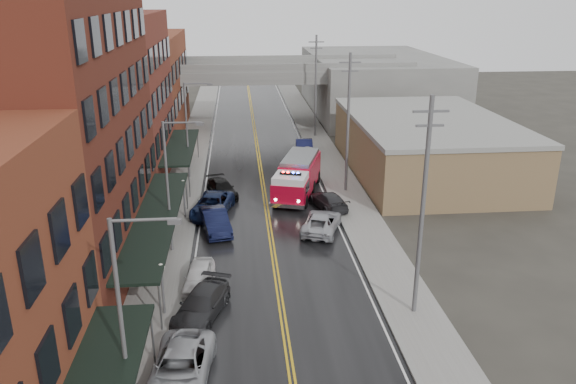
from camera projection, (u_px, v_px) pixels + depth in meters
road at (267, 215)px, 44.26m from camera, size 11.00×160.00×0.02m
sidewalk_left at (174, 218)px, 43.62m from camera, size 3.00×160.00×0.15m
sidewalk_right at (358, 211)px, 44.87m from camera, size 3.00×160.00×0.15m
curb_left at (195, 217)px, 43.76m from camera, size 0.30×160.00×0.15m
curb_right at (338, 212)px, 44.73m from camera, size 0.30×160.00×0.15m
brick_building_b at (50, 127)px, 33.54m from camera, size 9.00×20.00×18.00m
brick_building_c at (112, 100)px, 50.45m from camera, size 9.00×15.00×15.00m
brick_building_far at (143, 86)px, 67.37m from camera, size 9.00×20.00×12.00m
tan_building at (427, 147)px, 54.17m from camera, size 14.00×22.00×5.00m
right_far_block at (375, 84)px, 81.97m from camera, size 18.00×30.00×8.00m
awning_1 at (157, 217)px, 36.06m from camera, size 2.60×18.00×3.09m
awning_2 at (181, 147)px, 52.47m from camera, size 2.60×13.00×3.09m
globe_lamp_1 at (162, 278)px, 29.81m from camera, size 0.44×0.44×3.12m
globe_lamp_2 at (184, 190)px, 42.94m from camera, size 0.44×0.44×3.12m
street_lamp_0 at (127, 311)px, 21.33m from camera, size 2.64×0.22×9.00m
street_lamp_1 at (171, 179)px, 36.34m from camera, size 2.64×0.22×9.00m
street_lamp_2 at (189, 124)px, 51.34m from camera, size 2.64×0.22×9.00m
utility_pole_0 at (423, 206)px, 28.69m from camera, size 1.80×0.24×12.00m
utility_pole_1 at (348, 121)px, 47.45m from camera, size 1.80×0.24×12.00m
utility_pole_2 at (316, 85)px, 66.21m from camera, size 1.80×0.24×12.00m
overpass at (253, 79)px, 72.26m from camera, size 40.00×10.00×7.50m
fire_truck at (297, 176)px, 48.21m from camera, size 5.37×9.11×3.17m
parked_car_left_2 at (180, 369)px, 25.01m from camera, size 3.14×5.86×1.57m
parked_car_left_3 at (201, 305)px, 30.24m from camera, size 3.55×5.41×1.46m
parked_car_left_4 at (199, 276)px, 33.31m from camera, size 1.97×4.23×1.40m
parked_car_left_5 at (215, 221)px, 41.02m from camera, size 2.73×5.25×1.65m
parked_car_left_6 at (212, 205)px, 44.21m from camera, size 3.77×6.08×1.57m
parked_car_left_7 at (222, 189)px, 48.23m from camera, size 3.16×5.00×1.35m
parked_car_right_0 at (321, 222)px, 41.11m from camera, size 3.90×5.63×1.43m
parked_car_right_1 at (328, 201)px, 45.45m from camera, size 3.13×5.04×1.36m
parked_car_right_2 at (306, 151)px, 59.66m from camera, size 2.55×4.29×1.37m
parked_car_right_3 at (304, 146)px, 61.11m from camera, size 2.21×5.22×1.68m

